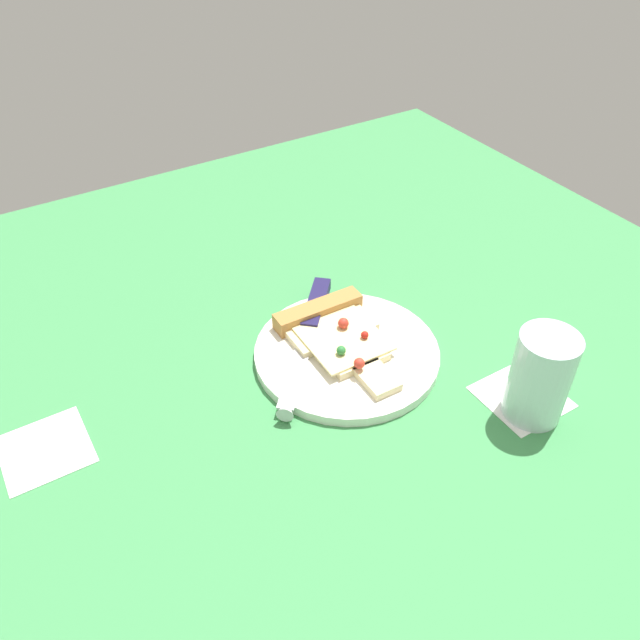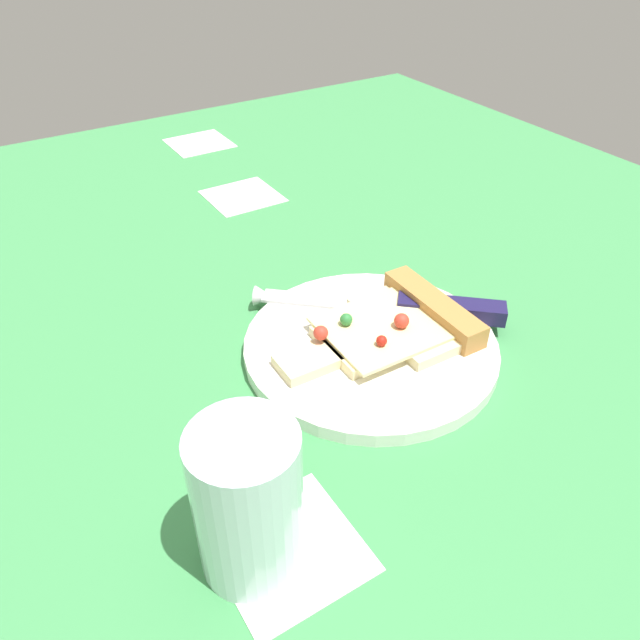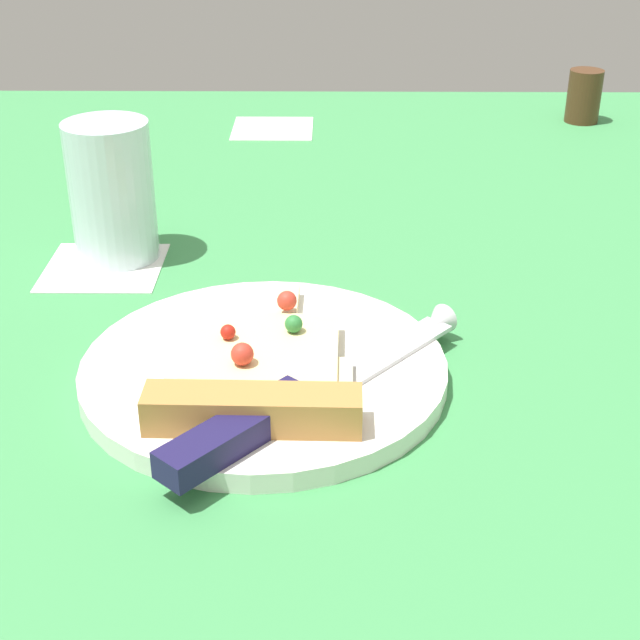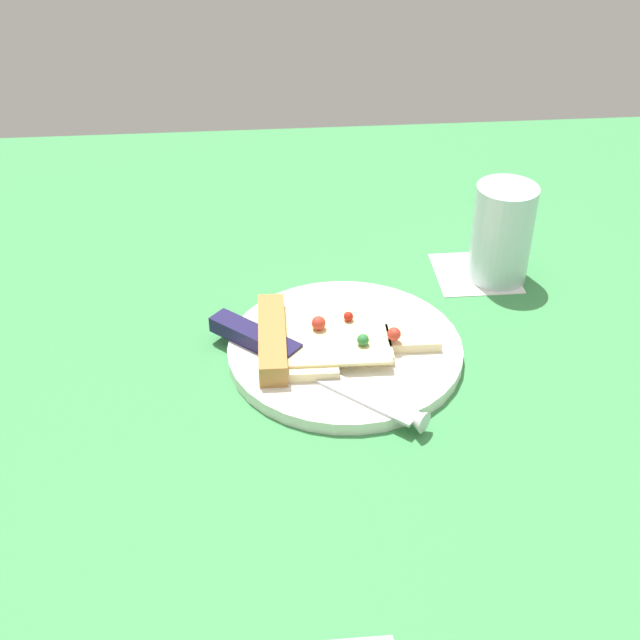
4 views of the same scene
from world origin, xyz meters
TOP-DOWN VIEW (x-y plane):
  - ground_plane at (-0.03, -0.02)cm, footprint 128.47×128.47cm
  - plate at (7.39, 5.63)cm, footprint 22.75×22.75cm
  - pizza_slice at (7.43, 8.19)cm, footprint 12.05×17.55cm
  - knife at (5.18, 10.85)cm, footprint 17.53×19.32cm
  - drinking_glass at (20.18, -12.71)cm, footprint 6.55×6.55cm
  - pepper_shaker at (-25.75, -51.05)cm, footprint 3.83×3.83cm

SIDE VIEW (x-z plane):
  - ground_plane at x=-0.03cm, z-range -3.00..0.00cm
  - plate at x=7.39cm, z-range 0.00..1.28cm
  - knife at x=5.18cm, z-range 0.65..3.10cm
  - pizza_slice at x=7.43cm, z-range 0.75..3.41cm
  - pepper_shaker at x=-25.75cm, z-range 0.00..5.92cm
  - drinking_glass at x=20.18cm, z-range 0.00..10.98cm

